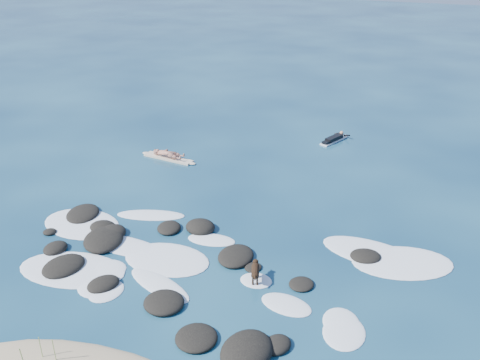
% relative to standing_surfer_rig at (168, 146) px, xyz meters
% --- Properties ---
extents(ground, '(160.00, 160.00, 0.00)m').
position_rel_standing_surfer_rig_xyz_m(ground, '(5.90, -6.79, -0.75)').
color(ground, '#0A2642').
rests_on(ground, ground).
extents(reef_rocks, '(13.07, 7.75, 0.60)m').
position_rel_standing_surfer_rig_xyz_m(reef_rocks, '(4.46, -8.83, -0.64)').
color(reef_rocks, black).
rests_on(reef_rocks, ground).
extents(breaking_foam, '(16.26, 7.76, 0.12)m').
position_rel_standing_surfer_rig_xyz_m(breaking_foam, '(5.61, -7.80, -0.74)').
color(breaking_foam, white).
rests_on(breaking_foam, ground).
extents(standing_surfer_rig, '(3.33, 0.89, 1.89)m').
position_rel_standing_surfer_rig_xyz_m(standing_surfer_rig, '(0.00, 0.00, 0.00)').
color(standing_surfer_rig, beige).
rests_on(standing_surfer_rig, ground).
extents(paddling_surfer_rig, '(1.40, 2.29, 0.40)m').
position_rel_standing_surfer_rig_xyz_m(paddling_surfer_rig, '(7.42, 5.76, -0.61)').
color(paddling_surfer_rig, silver).
rests_on(paddling_surfer_rig, ground).
extents(dog, '(0.50, 1.05, 0.69)m').
position_rel_standing_surfer_rig_xyz_m(dog, '(7.87, -8.34, -0.29)').
color(dog, black).
rests_on(dog, ground).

